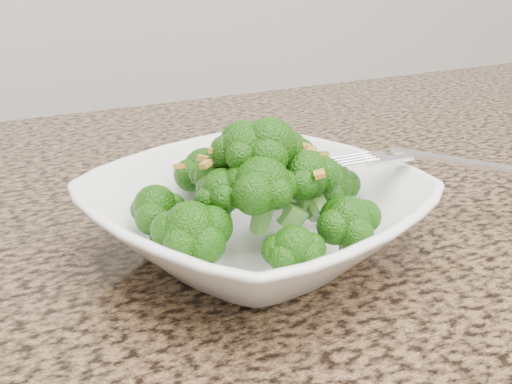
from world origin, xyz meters
name	(u,v)px	position (x,y,z in m)	size (l,w,h in m)	color
granite_counter	(439,268)	(0.00, 0.30, 0.89)	(1.64, 1.04, 0.03)	brown
bowl	(256,218)	(-0.13, 0.36, 0.93)	(0.24, 0.24, 0.06)	white
broccoli_pile	(256,136)	(-0.13, 0.36, 0.99)	(0.21, 0.21, 0.07)	#1C580A
garlic_topping	(256,84)	(-0.13, 0.36, 1.03)	(0.13, 0.13, 0.01)	#B9872D
fork	(402,158)	(-0.01, 0.34, 0.96)	(0.19, 0.03, 0.01)	silver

